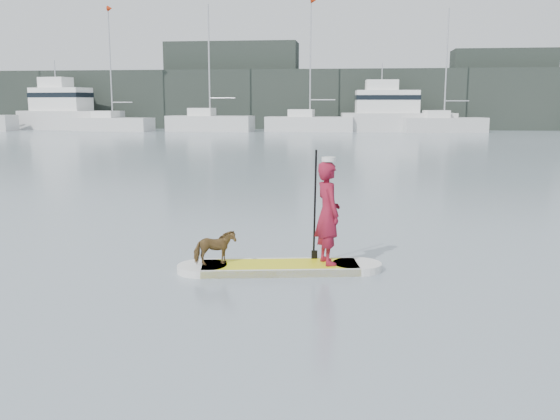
# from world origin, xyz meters

# --- Properties ---
(ground) EXTENTS (140.00, 140.00, 0.00)m
(ground) POSITION_xyz_m (0.00, 0.00, 0.00)
(ground) COLOR slate
(ground) RESTS_ON ground
(paddleboard) EXTENTS (3.27, 1.22, 0.12)m
(paddleboard) POSITION_xyz_m (2.10, -3.60, 0.06)
(paddleboard) COLOR yellow
(paddleboard) RESTS_ON ground
(paddler) EXTENTS (0.60, 0.71, 1.65)m
(paddler) POSITION_xyz_m (2.85, -3.47, 0.94)
(paddler) COLOR maroon
(paddler) RESTS_ON paddleboard
(white_cap) EXTENTS (0.22, 0.22, 0.07)m
(white_cap) POSITION_xyz_m (2.85, -3.47, 1.80)
(white_cap) COLOR silver
(white_cap) RESTS_ON paddler
(dog) EXTENTS (0.72, 0.55, 0.55)m
(dog) POSITION_xyz_m (1.07, -3.77, 0.40)
(dog) COLOR #53341C
(dog) RESTS_ON paddleboard
(paddle) EXTENTS (0.10, 0.30, 2.00)m
(paddle) POSITION_xyz_m (2.62, -3.19, 0.80)
(paddle) COLOR black
(paddle) RESTS_ON ground
(sailboat_b) EXTENTS (8.05, 3.63, 11.54)m
(sailboat_b) POSITION_xyz_m (-19.86, 44.49, 0.80)
(sailboat_b) COLOR silver
(sailboat_b) RESTS_ON ground
(sailboat_c) EXTENTS (8.25, 3.25, 11.60)m
(sailboat_c) POSITION_xyz_m (-10.49, 45.02, 0.86)
(sailboat_c) COLOR silver
(sailboat_c) RESTS_ON ground
(sailboat_d) EXTENTS (8.39, 3.10, 12.13)m
(sailboat_d) POSITION_xyz_m (-1.09, 45.79, 0.87)
(sailboat_d) COLOR silver
(sailboat_d) RESTS_ON ground
(sailboat_e) EXTENTS (7.92, 3.98, 10.99)m
(sailboat_e) POSITION_xyz_m (11.21, 45.61, 0.79)
(sailboat_e) COLOR silver
(sailboat_e) RESTS_ON ground
(motor_yacht_a) EXTENTS (10.70, 3.92, 6.30)m
(motor_yacht_a) POSITION_xyz_m (6.71, 46.70, 1.77)
(motor_yacht_a) COLOR silver
(motor_yacht_a) RESTS_ON ground
(motor_yacht_b) EXTENTS (10.87, 5.55, 6.85)m
(motor_yacht_b) POSITION_xyz_m (-25.70, 47.17, 1.92)
(motor_yacht_b) COLOR silver
(motor_yacht_b) RESTS_ON ground
(shore_mass) EXTENTS (90.00, 6.00, 6.00)m
(shore_mass) POSITION_xyz_m (0.00, 53.00, 3.00)
(shore_mass) COLOR #202823
(shore_mass) RESTS_ON ground
(shore_building_west) EXTENTS (14.00, 4.00, 9.00)m
(shore_building_west) POSITION_xyz_m (-10.00, 54.00, 4.50)
(shore_building_west) COLOR #202823
(shore_building_west) RESTS_ON ground
(shore_building_east) EXTENTS (10.00, 4.00, 8.00)m
(shore_building_east) POSITION_xyz_m (18.00, 54.00, 4.00)
(shore_building_east) COLOR #202823
(shore_building_east) RESTS_ON ground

